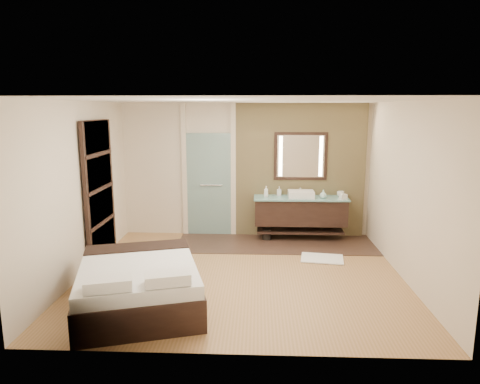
{
  "coord_description": "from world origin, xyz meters",
  "views": [
    {
      "loc": [
        0.25,
        -6.39,
        2.57
      ],
      "look_at": [
        -0.05,
        0.6,
        1.22
      ],
      "focal_mm": 32.0,
      "sensor_mm": 36.0,
      "label": 1
    }
  ],
  "objects_px": {
    "bed": "(139,285)",
    "waste_bin": "(267,234)",
    "vanity": "(300,211)",
    "mirror_unit": "(301,156)"
  },
  "relations": [
    {
      "from": "vanity",
      "to": "bed",
      "type": "relative_size",
      "value": 0.83
    },
    {
      "from": "mirror_unit",
      "to": "bed",
      "type": "distance_m",
      "value": 4.31
    },
    {
      "from": "mirror_unit",
      "to": "waste_bin",
      "type": "relative_size",
      "value": 4.75
    },
    {
      "from": "vanity",
      "to": "mirror_unit",
      "type": "distance_m",
      "value": 1.1
    },
    {
      "from": "vanity",
      "to": "waste_bin",
      "type": "height_order",
      "value": "vanity"
    },
    {
      "from": "bed",
      "to": "waste_bin",
      "type": "bearing_deg",
      "value": 43.5
    },
    {
      "from": "bed",
      "to": "waste_bin",
      "type": "xyz_separation_m",
      "value": [
        1.75,
        3.01,
        -0.19
      ]
    },
    {
      "from": "bed",
      "to": "vanity",
      "type": "bearing_deg",
      "value": 35.57
    },
    {
      "from": "vanity",
      "to": "waste_bin",
      "type": "bearing_deg",
      "value": -174.14
    },
    {
      "from": "mirror_unit",
      "to": "waste_bin",
      "type": "distance_m",
      "value": 1.7
    }
  ]
}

